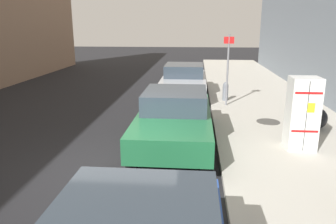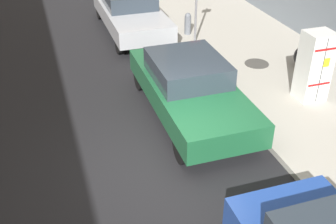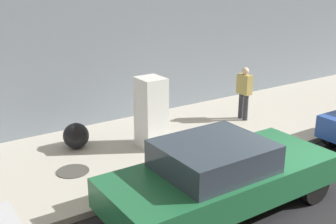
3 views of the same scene
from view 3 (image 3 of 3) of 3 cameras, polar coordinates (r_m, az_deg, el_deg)
ground_plane at (r=8.73m, az=20.81°, el=-11.68°), size 80.00×80.00×0.00m
sidewalk_slab at (r=11.33m, az=3.54°, el=-3.09°), size 4.20×44.00×0.13m
discarded_refrigerator at (r=10.15m, az=-2.30°, el=-0.07°), size 0.67×0.60×1.73m
manhole_cover at (r=9.36m, az=-12.76°, el=-7.82°), size 0.70×0.70×0.02m
trash_bag at (r=10.44m, az=-12.35°, el=-3.16°), size 0.63×0.63×0.63m
pedestrian_walking_far at (r=12.26m, az=10.28°, el=2.92°), size 0.44×0.22×1.54m
parked_sedan_green at (r=7.75m, az=7.05°, el=-8.47°), size 1.81×4.45×1.39m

